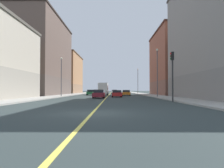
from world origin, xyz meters
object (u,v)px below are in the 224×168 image
(car_blue, at_px, (96,92))
(street_lamp_left_near, at_px, (157,68))
(car_orange, at_px, (126,93))
(building_right_distant, at_px, (65,74))
(car_red, at_px, (117,94))
(building_right_midblock, at_px, (42,57))
(traffic_light_left_near, at_px, (172,69))
(street_lamp_right_near, at_px, (61,73))
(street_lamp_left_far, at_px, (138,78))
(car_green, at_px, (91,92))
(car_maroon, at_px, (99,94))
(car_silver, at_px, (114,91))
(car_white, at_px, (114,92))
(building_left_mid, at_px, (176,63))
(box_truck, at_px, (103,89))

(car_blue, bearing_deg, street_lamp_left_near, -66.58)
(street_lamp_left_near, distance_m, car_orange, 13.99)
(building_right_distant, distance_m, car_red, 42.67)
(building_right_midblock, relative_size, car_red, 5.72)
(traffic_light_left_near, relative_size, street_lamp_right_near, 0.75)
(street_lamp_left_near, height_order, street_lamp_left_far, street_lamp_left_near)
(building_right_distant, xyz_separation_m, car_green, (11.75, -23.88, -6.34))
(street_lamp_right_near, relative_size, car_maroon, 1.58)
(traffic_light_left_near, bearing_deg, street_lamp_left_near, 85.48)
(street_lamp_left_near, xyz_separation_m, car_green, (-13.04, 16.75, -4.33))
(car_silver, bearing_deg, car_blue, -112.54)
(traffic_light_left_near, height_order, car_white, traffic_light_left_near)
(car_orange, bearing_deg, car_silver, 94.81)
(building_left_mid, bearing_deg, street_lamp_left_near, -116.04)
(street_lamp_right_near, height_order, car_red, street_lamp_right_near)
(street_lamp_right_near, height_order, car_orange, street_lamp_right_near)
(street_lamp_left_far, xyz_separation_m, car_blue, (-12.77, 0.85, -4.11))
(traffic_light_left_near, height_order, car_orange, traffic_light_left_near)
(traffic_light_left_near, distance_m, car_orange, 25.76)
(building_right_distant, relative_size, street_lamp_left_near, 2.59)
(street_lamp_left_near, xyz_separation_m, street_lamp_left_far, (0.00, 28.64, -0.27))
(building_left_mid, bearing_deg, car_blue, 146.00)
(car_orange, bearing_deg, building_right_distant, 125.78)
(traffic_light_left_near, xyz_separation_m, street_lamp_left_far, (1.02, 41.50, 1.17))
(street_lamp_left_near, bearing_deg, car_white, 102.56)
(building_right_midblock, bearing_deg, car_blue, 49.51)
(building_right_midblock, bearing_deg, car_maroon, -49.60)
(street_lamp_right_near, distance_m, car_white, 30.17)
(car_green, relative_size, car_red, 0.96)
(building_left_mid, bearing_deg, building_right_distant, 142.47)
(building_right_distant, height_order, traffic_light_left_near, building_right_distant)
(building_left_mid, distance_m, car_green, 21.92)
(building_right_distant, bearing_deg, building_left_mid, -37.53)
(street_lamp_left_near, xyz_separation_m, street_lamp_right_near, (-17.12, 3.65, -0.47))
(car_green, relative_size, car_white, 1.02)
(car_silver, bearing_deg, building_left_mid, -61.77)
(street_lamp_left_far, bearing_deg, street_lamp_right_near, -124.40)
(car_orange, height_order, car_maroon, car_maroon)
(building_right_midblock, distance_m, car_red, 23.76)
(building_left_mid, height_order, box_truck, building_left_mid)
(traffic_light_left_near, xyz_separation_m, car_orange, (-3.49, 25.35, -2.94))
(building_right_midblock, height_order, car_white, building_right_midblock)
(building_right_midblock, relative_size, street_lamp_left_far, 3.25)
(box_truck, bearing_deg, car_maroon, -89.21)
(building_right_midblock, distance_m, street_lamp_left_near, 29.49)
(street_lamp_left_far, xyz_separation_m, car_green, (-13.04, -11.89, -4.07))
(car_green, bearing_deg, building_left_mid, -2.91)
(street_lamp_right_near, xyz_separation_m, street_lamp_left_far, (17.12, 25.00, 0.20))
(street_lamp_left_near, relative_size, box_truck, 1.10)
(street_lamp_right_near, distance_m, car_maroon, 10.35)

